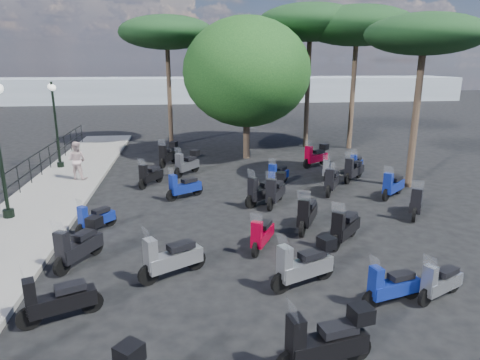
{
  "coord_description": "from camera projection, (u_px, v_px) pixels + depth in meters",
  "views": [
    {
      "loc": [
        -1.23,
        -12.25,
        5.2
      ],
      "look_at": [
        0.58,
        1.86,
        1.2
      ],
      "focal_mm": 32.0,
      "sensor_mm": 36.0,
      "label": 1
    }
  ],
  "objects": [
    {
      "name": "ground",
      "position": [
        229.0,
        234.0,
        13.25
      ],
      "size": [
        120.0,
        120.0,
        0.0
      ],
      "primitive_type": "plane",
      "color": "black",
      "rests_on": "ground"
    },
    {
      "name": "sidewalk",
      "position": [
        40.0,
        209.0,
        15.3
      ],
      "size": [
        3.0,
        30.0,
        0.15
      ],
      "primitive_type": "cube",
      "color": "slate",
      "rests_on": "ground"
    },
    {
      "name": "lamp_post_2",
      "position": [
        55.0,
        119.0,
        20.32
      ],
      "size": [
        0.62,
        1.14,
        4.09
      ],
      "rotation": [
        0.0,
        0.0,
        0.37
      ],
      "color": "black",
      "rests_on": "sidewalk"
    },
    {
      "name": "pedestrian_far",
      "position": [
        77.0,
        160.0,
        18.62
      ],
      "size": [
        0.97,
        0.85,
        1.67
      ],
      "primitive_type": "imported",
      "rotation": [
        0.0,
        0.0,
        2.83
      ],
      "color": "#C1A4A3",
      "rests_on": "sidewalk"
    },
    {
      "name": "scooter_1",
      "position": [
        58.0,
        301.0,
        8.71
      ],
      "size": [
        1.61,
        0.85,
        1.35
      ],
      "rotation": [
        0.0,
        0.0,
        1.97
      ],
      "color": "black",
      "rests_on": "ground"
    },
    {
      "name": "scooter_2",
      "position": [
        79.0,
        245.0,
        11.17
      ],
      "size": [
        1.05,
        1.65,
        1.44
      ],
      "rotation": [
        0.0,
        0.0,
        2.65
      ],
      "color": "black",
      "rests_on": "ground"
    },
    {
      "name": "scooter_3",
      "position": [
        95.0,
        219.0,
        13.34
      ],
      "size": [
        1.06,
        1.19,
        1.2
      ],
      "rotation": [
        0.0,
        0.0,
        2.42
      ],
      "color": "black",
      "rests_on": "ground"
    },
    {
      "name": "scooter_4",
      "position": [
        150.0,
        176.0,
        18.2
      ],
      "size": [
        0.98,
        1.45,
        1.31
      ],
      "rotation": [
        0.0,
        0.0,
        2.59
      ],
      "color": "black",
      "rests_on": "ground"
    },
    {
      "name": "scooter_5",
      "position": [
        168.0,
        155.0,
        21.8
      ],
      "size": [
        0.97,
        1.73,
        1.47
      ],
      "rotation": [
        0.0,
        0.0,
        2.73
      ],
      "color": "black",
      "rests_on": "ground"
    },
    {
      "name": "scooter_7",
      "position": [
        305.0,
        265.0,
        10.07
      ],
      "size": [
        1.73,
        0.96,
        1.46
      ],
      "rotation": [
        0.0,
        0.0,
        1.97
      ],
      "color": "black",
      "rests_on": "ground"
    },
    {
      "name": "scooter_8",
      "position": [
        171.0,
        259.0,
        10.47
      ],
      "size": [
        1.66,
        1.06,
        1.47
      ],
      "rotation": [
        0.0,
        0.0,
        2.08
      ],
      "color": "black",
      "rests_on": "ground"
    },
    {
      "name": "scooter_9",
      "position": [
        262.0,
        235.0,
        12.06
      ],
      "size": [
        0.89,
        1.45,
        1.27
      ],
      "rotation": [
        0.0,
        0.0,
        2.65
      ],
      "color": "black",
      "rests_on": "ground"
    },
    {
      "name": "scooter_10",
      "position": [
        184.0,
        187.0,
        16.54
      ],
      "size": [
        1.44,
        1.01,
        1.32
      ],
      "rotation": [
        0.0,
        0.0,
        2.15
      ],
      "color": "black",
      "rests_on": "ground"
    },
    {
      "name": "scooter_11",
      "position": [
        187.0,
        164.0,
        19.93
      ],
      "size": [
        1.24,
        1.51,
        1.43
      ],
      "rotation": [
        0.0,
        0.0,
        2.49
      ],
      "color": "black",
      "rests_on": "ground"
    },
    {
      "name": "scooter_12",
      "position": [
        326.0,
        342.0,
        7.32
      ],
      "size": [
        1.82,
        0.67,
        1.46
      ],
      "rotation": [
        0.0,
        0.0,
        1.77
      ],
      "color": "black",
      "rests_on": "ground"
    },
    {
      "name": "scooter_13",
      "position": [
        391.0,
        287.0,
        9.33
      ],
      "size": [
        1.53,
        0.63,
        1.24
      ],
      "rotation": [
        0.0,
        0.0,
        1.83
      ],
      "color": "black",
      "rests_on": "ground"
    },
    {
      "name": "scooter_14",
      "position": [
        307.0,
        214.0,
        13.46
      ],
      "size": [
        1.03,
        1.7,
        1.48
      ],
      "rotation": [
        0.0,
        0.0,
        2.66
      ],
      "color": "black",
      "rests_on": "ground"
    },
    {
      "name": "scooter_15",
      "position": [
        263.0,
        192.0,
        15.81
      ],
      "size": [
        1.57,
        1.15,
        1.45
      ],
      "rotation": [
        0.0,
        0.0,
        2.17
      ],
      "color": "black",
      "rests_on": "ground"
    },
    {
      "name": "scooter_16",
      "position": [
        276.0,
        191.0,
        15.78
      ],
      "size": [
        1.05,
        1.67,
        1.45
      ],
      "rotation": [
        0.0,
        0.0,
        2.65
      ],
      "color": "black",
      "rests_on": "ground"
    },
    {
      "name": "scooter_17",
      "position": [
        278.0,
        175.0,
        18.3
      ],
      "size": [
        1.15,
        1.29,
        1.29
      ],
      "rotation": [
        0.0,
        0.0,
        2.42
      ],
      "color": "black",
      "rests_on": "ground"
    },
    {
      "name": "scooter_19",
      "position": [
        440.0,
        283.0,
        9.52
      ],
      "size": [
        1.4,
        0.81,
        1.2
      ],
      "rotation": [
        0.0,
        0.0,
        2.02
      ],
      "color": "black",
      "rests_on": "ground"
    },
    {
      "name": "scooter_20",
      "position": [
        344.0,
        228.0,
        12.42
      ],
      "size": [
        1.29,
        1.42,
        1.44
      ],
      "rotation": [
        0.0,
        0.0,
        2.41
      ],
      "color": "black",
      "rests_on": "ground"
    },
    {
      "name": "scooter_21",
      "position": [
        331.0,
        181.0,
        17.16
      ],
      "size": [
        1.03,
        1.64,
        1.44
      ],
      "rotation": [
        0.0,
        0.0,
        2.63
      ],
      "color": "black",
      "rests_on": "ground"
    },
    {
      "name": "scooter_22",
      "position": [
        327.0,
        169.0,
        19.41
      ],
      "size": [
        0.77,
        1.4,
        1.19
      ],
      "rotation": [
        0.0,
        0.0,
        2.73
      ],
      "color": "black",
      "rests_on": "ground"
    },
    {
      "name": "scooter_23",
      "position": [
        316.0,
        156.0,
        21.51
      ],
      "size": [
        1.57,
        1.16,
        1.43
      ],
      "rotation": [
        0.0,
        0.0,
        2.17
      ],
      "color": "black",
      "rests_on": "ground"
    },
    {
      "name": "scooter_26",
      "position": [
        416.0,
        202.0,
        14.64
      ],
      "size": [
        1.08,
        1.59,
        1.44
      ],
      "rotation": [
        0.0,
        0.0,
        2.58
      ],
      "color": "black",
      "rests_on": "ground"
    },
    {
      "name": "scooter_27",
      "position": [
        393.0,
        186.0,
        16.64
      ],
      "size": [
        1.37,
        1.22,
        1.38
      ],
      "rotation": [
        0.0,
        0.0,
        2.29
      ],
      "color": "black",
      "rests_on": "ground"
    },
    {
      "name": "scooter_28",
      "position": [
        356.0,
        164.0,
        20.35
      ],
      "size": [
        1.04,
        1.25,
        1.22
      ],
      "rotation": [
        0.0,
        0.0,
        2.47
      ],
      "color": "black",
      "rests_on": "ground"
    },
    {
      "name": "scooter_29",
      "position": [
        353.0,
        170.0,
        18.92
      ],
      "size": [
        1.32,
        1.36,
        1.42
      ],
      "rotation": [
        0.0,
        0.0,
        2.37
      ],
      "color": "black",
      "rests_on": "ground"
    },
    {
      "name": "broadleaf_tree",
      "position": [
        247.0,
        72.0,
        22.34
      ],
      "size": [
        6.68,
        6.68,
        7.42
      ],
      "color": "#38281E",
      "rests_on": "ground"
    },
    {
      "name": "pine_0",
      "position": [
        310.0,
        23.0,
        24.7
      ],
      "size": [
        6.14,
        6.14,
        8.37
      ],
      "color": "#38281E",
      "rests_on": "ground"
    },
    {
      "name": "pine_1",
      "position": [
        357.0,
        26.0,
        24.28
      ],
      "size": [
        6.46,
        6.46,
        8.21
      ],
      "color": "#38281E",
      "rests_on": "ground"
    },
    {
      "name": "pine_2",
      "position": [
        167.0,
        33.0,
        25.37
      ],
      "size": [
        5.7,
        5.7,
        7.78
      ],
      "color": "#38281E",
      "rests_on": "ground"
    },
    {
      "name": "pine_3",
      "position": [
        425.0,
        35.0,
        16.57
      ],
      "size": [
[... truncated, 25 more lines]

